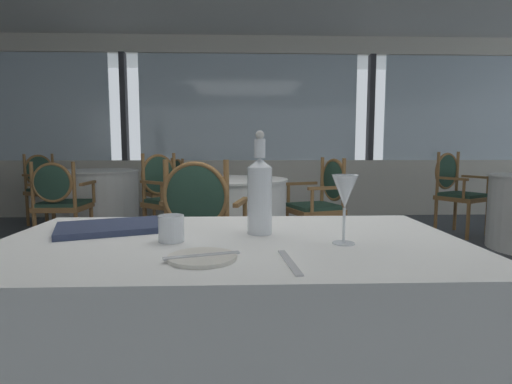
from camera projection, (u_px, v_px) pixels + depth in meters
The scene contains 19 objects.
ground_plane at pixel (263, 341), 2.17m from camera, with size 15.25×15.25×0.00m, color #4C5156.
window_wall_far at pixel (249, 146), 6.08m from camera, with size 11.73×0.14×2.68m.
foreground_table at pixel (232, 358), 1.25m from camera, with size 1.40×0.82×0.76m.
side_plate at pixel (202, 258), 0.99m from camera, with size 0.17×0.17×0.01m, color silver.
butter_knife at pixel (202, 255), 0.99m from camera, with size 0.19×0.02×0.00m, color silver.
dinner_fork at pixel (288, 262), 0.96m from camera, with size 0.21×0.02×0.00m, color silver.
water_bottle at pixel (260, 193), 1.28m from camera, with size 0.08×0.08×0.33m.
wine_glass at pixel (345, 193), 1.14m from camera, with size 0.07×0.07×0.20m.
water_tumbler at pixel (171, 228), 1.18m from camera, with size 0.08×0.08×0.08m, color white.
menu_book at pixel (111, 227), 1.35m from camera, with size 0.34×0.24×0.02m, color #2D3856.
background_table_0 at pixel (95, 201), 4.98m from camera, with size 1.08×1.08×0.76m.
dining_chair_0_0 at pixel (60, 198), 4.01m from camera, with size 0.54×0.47×0.91m.
dining_chair_0_1 at pixel (169, 185), 5.47m from camera, with size 0.63×0.65×0.90m.
dining_chair_0_2 at pixel (45, 183), 5.42m from camera, with size 0.63×0.65×0.96m.
dining_chair_1_1 at pixel (455, 186), 4.83m from camera, with size 0.65×0.63×0.99m.
background_table_3 at pixel (232, 221), 3.63m from camera, with size 1.01×1.01×0.76m.
dining_chair_3_0 at pixel (166, 192), 4.20m from camera, with size 0.65×0.66×0.98m.
dining_chair_3_1 at pixel (201, 220), 2.70m from camera, with size 0.60×0.54×0.96m.
dining_chair_3_2 at pixel (322, 198), 3.94m from camera, with size 0.58×0.63×0.94m.
Camera 1 is at (-0.11, -2.06, 1.04)m, focal length 28.12 mm.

